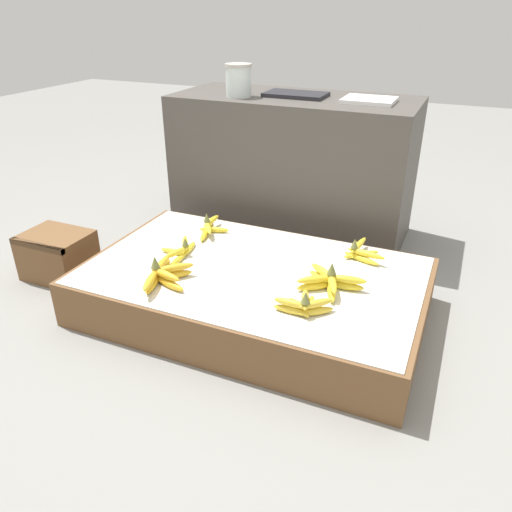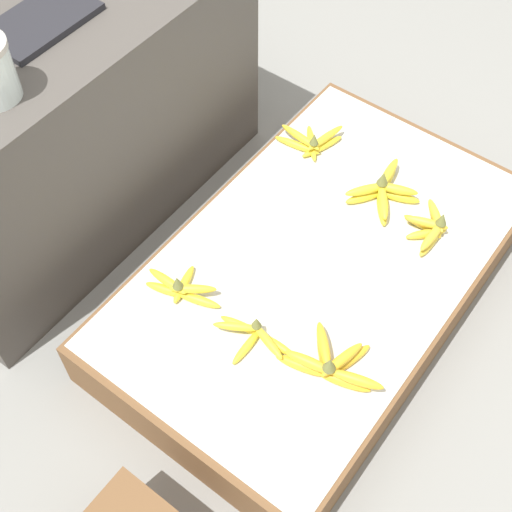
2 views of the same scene
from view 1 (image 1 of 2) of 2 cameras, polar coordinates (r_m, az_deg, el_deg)
name	(u,v)px [view 1 (image 1 of 2)]	position (r m, az deg, el deg)	size (l,w,h in m)	color
ground_plane	(253,311)	(2.02, -0.32, -6.31)	(10.00, 10.00, 0.00)	gray
display_platform	(253,291)	(1.96, -0.33, -4.01)	(1.30, 0.79, 0.19)	brown
back_vendor_table	(293,167)	(2.61, 4.22, 10.15)	(1.18, 0.52, 0.70)	#4C4742
wooden_crate	(58,255)	(2.38, -21.70, 0.10)	(0.28, 0.23, 0.20)	brown
banana_bunch_front_left	(163,274)	(1.86, -10.53, -2.03)	(0.19, 0.28, 0.10)	gold
banana_bunch_front_midleft	(304,305)	(1.66, 5.51, -5.63)	(0.19, 0.14, 0.09)	gold
banana_bunch_middle_left	(181,250)	(2.04, -8.57, 0.66)	(0.13, 0.23, 0.08)	yellow
banana_bunch_middle_midleft	(329,281)	(1.80, 8.34, -2.88)	(0.24, 0.20, 0.10)	yellow
banana_bunch_back_left	(209,227)	(2.23, -5.37, 3.33)	(0.14, 0.23, 0.09)	yellow
banana_bunch_back_midleft	(360,252)	(2.04, 11.80, 0.50)	(0.17, 0.18, 0.09)	yellow
glass_jar	(238,80)	(2.50, -2.02, 19.44)	(0.13, 0.13, 0.15)	silver
foam_tray_white	(369,100)	(2.42, 12.82, 16.98)	(0.23, 0.20, 0.02)	white
foam_tray_dark	(296,94)	(2.52, 4.57, 17.92)	(0.29, 0.18, 0.02)	#232328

